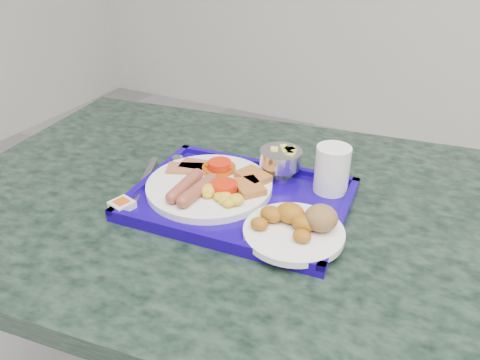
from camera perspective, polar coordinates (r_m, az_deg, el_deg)
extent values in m
cylinder|color=gray|center=(1.17, 0.38, -18.34)|extent=(0.11, 0.11, 0.68)
cube|color=black|center=(0.93, 0.45, -3.36)|extent=(1.29, 0.94, 0.04)
cube|color=#150283|center=(0.90, 0.00, -2.58)|extent=(0.42, 0.32, 0.01)
cube|color=#150283|center=(1.01, 3.09, 1.97)|extent=(0.40, 0.04, 0.01)
cube|color=#150283|center=(0.79, -3.98, -6.90)|extent=(0.40, 0.04, 0.01)
cube|color=#150283|center=(0.85, 12.21, -4.55)|extent=(0.04, 0.30, 0.01)
cube|color=#150283|center=(0.97, -10.60, 0.43)|extent=(0.04, 0.30, 0.01)
cylinder|color=white|center=(0.92, -3.76, -0.74)|extent=(0.25, 0.25, 0.01)
cube|color=#C36E4E|center=(0.98, -4.82, 1.77)|extent=(0.09, 0.06, 0.01)
cube|color=#C36E4E|center=(0.97, -6.40, 1.41)|extent=(0.10, 0.07, 0.01)
cylinder|color=#BC4C07|center=(0.96, -2.58, 1.46)|extent=(0.07, 0.07, 0.01)
sphere|color=#BC4C07|center=(0.98, -3.06, 2.48)|extent=(0.01, 0.01, 0.01)
sphere|color=#BC4C07|center=(0.95, -1.25, 1.46)|extent=(0.01, 0.01, 0.01)
sphere|color=#BC4C07|center=(0.97, -2.11, 1.98)|extent=(0.01, 0.01, 0.01)
sphere|color=#BC4C07|center=(0.97, -1.84, 1.99)|extent=(0.01, 0.01, 0.01)
sphere|color=#BC4C07|center=(0.95, -1.38, 1.58)|extent=(0.01, 0.01, 0.01)
sphere|color=#BC4C07|center=(0.97, -3.73, 2.04)|extent=(0.01, 0.01, 0.01)
sphere|color=#BC4C07|center=(0.98, -3.16, 2.42)|extent=(0.01, 0.01, 0.01)
sphere|color=#BC4C07|center=(0.95, -3.11, 1.40)|extent=(0.01, 0.01, 0.01)
sphere|color=#BC4C07|center=(0.95, -2.55, 1.53)|extent=(0.01, 0.01, 0.01)
sphere|color=#BC4C07|center=(0.97, -3.42, 1.97)|extent=(0.01, 0.01, 0.01)
sphere|color=#BC4C07|center=(0.97, -1.52, 2.06)|extent=(0.01, 0.01, 0.01)
sphere|color=#BC4C07|center=(0.96, -3.40, 1.83)|extent=(0.01, 0.01, 0.01)
sphere|color=#BC4C07|center=(0.96, -3.96, 1.80)|extent=(0.01, 0.01, 0.01)
cube|color=#AA5F2A|center=(0.93, 1.60, 0.44)|extent=(0.08, 0.07, 0.01)
cube|color=#AA5F2A|center=(0.89, 1.08, -0.87)|extent=(0.08, 0.08, 0.01)
cylinder|color=brown|center=(0.89, -6.72, -0.67)|extent=(0.03, 0.10, 0.02)
cylinder|color=brown|center=(0.87, -5.20, -1.22)|extent=(0.03, 0.10, 0.02)
ellipsoid|color=yellow|center=(0.85, -0.48, -2.39)|extent=(0.03, 0.03, 0.02)
ellipsoid|color=yellow|center=(0.85, -2.01, -2.49)|extent=(0.02, 0.02, 0.01)
ellipsoid|color=yellow|center=(0.87, -3.95, -1.72)|extent=(0.02, 0.02, 0.01)
ellipsoid|color=yellow|center=(0.86, -1.89, -2.00)|extent=(0.03, 0.03, 0.02)
ellipsoid|color=yellow|center=(0.84, -1.42, -2.79)|extent=(0.02, 0.02, 0.02)
ellipsoid|color=yellow|center=(0.89, -1.94, -0.70)|extent=(0.02, 0.02, 0.02)
ellipsoid|color=yellow|center=(0.85, -1.86, -2.46)|extent=(0.02, 0.02, 0.02)
ellipsoid|color=yellow|center=(0.88, -3.89, -1.22)|extent=(0.03, 0.03, 0.02)
ellipsoid|color=yellow|center=(0.89, -2.54, -1.02)|extent=(0.02, 0.02, 0.02)
ellipsoid|color=yellow|center=(0.90, -1.99, -0.51)|extent=(0.03, 0.03, 0.02)
ellipsoid|color=yellow|center=(0.86, -2.47, -2.03)|extent=(0.02, 0.02, 0.02)
ellipsoid|color=yellow|center=(0.88, -2.52, -1.34)|extent=(0.02, 0.02, 0.02)
cylinder|color=red|center=(0.95, -2.48, 1.89)|extent=(0.05, 0.05, 0.01)
cylinder|color=red|center=(0.88, -1.88, -0.76)|extent=(0.05, 0.05, 0.01)
cylinder|color=white|center=(0.80, 6.55, -6.39)|extent=(0.17, 0.17, 0.01)
ellipsoid|color=#9E5C12|center=(0.77, 7.57, -6.79)|extent=(0.03, 0.03, 0.02)
ellipsoid|color=#9E5C12|center=(0.79, 7.77, -5.22)|extent=(0.04, 0.03, 0.03)
ellipsoid|color=#9E5C12|center=(0.81, 6.16, -4.02)|extent=(0.05, 0.04, 0.03)
ellipsoid|color=#9E5C12|center=(0.81, 3.86, -4.18)|extent=(0.04, 0.03, 0.03)
ellipsoid|color=#9E5C12|center=(0.79, 2.37, -5.35)|extent=(0.03, 0.03, 0.02)
ellipsoid|color=olive|center=(0.79, 9.85, -4.58)|extent=(0.06, 0.06, 0.04)
cylinder|color=silver|center=(0.97, 4.91, 0.69)|extent=(0.05, 0.05, 0.01)
cylinder|color=silver|center=(0.97, 4.94, 1.30)|extent=(0.02, 0.02, 0.02)
cylinder|color=silver|center=(0.96, 5.00, 2.67)|extent=(0.09, 0.09, 0.03)
cube|color=#F2F65D|center=(0.94, 6.16, 3.03)|extent=(0.02, 0.02, 0.01)
cube|color=#F2F65D|center=(0.96, 4.21, 3.58)|extent=(0.02, 0.02, 0.01)
cube|color=#F2F65D|center=(0.95, 6.05, 3.16)|extent=(0.02, 0.02, 0.01)
cube|color=#F2F65D|center=(0.96, 6.40, 3.59)|extent=(0.02, 0.02, 0.01)
cube|color=#F2F65D|center=(0.96, 6.24, 3.54)|extent=(0.02, 0.02, 0.01)
cube|color=#F2F65D|center=(0.95, 5.68, 3.44)|extent=(0.02, 0.02, 0.01)
cube|color=#F2F65D|center=(0.96, 5.88, 3.57)|extent=(0.02, 0.02, 0.01)
cube|color=#F2F65D|center=(0.97, 5.37, 3.84)|extent=(0.02, 0.02, 0.01)
cylinder|color=white|center=(0.92, 11.16, 1.31)|extent=(0.07, 0.07, 0.09)
cylinder|color=orange|center=(0.90, 11.42, 3.64)|extent=(0.06, 0.06, 0.01)
cube|color=silver|center=(0.98, -11.13, 0.26)|extent=(0.02, 0.14, 0.00)
ellipsoid|color=silver|center=(1.04, -7.91, 2.57)|extent=(0.03, 0.05, 0.01)
cube|color=silver|center=(0.97, -11.56, 0.02)|extent=(0.09, 0.18, 0.00)
cube|color=silver|center=(0.89, -14.20, -2.97)|extent=(0.05, 0.05, 0.01)
cube|color=#D34917|center=(0.89, -14.26, -2.55)|extent=(0.03, 0.03, 0.00)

